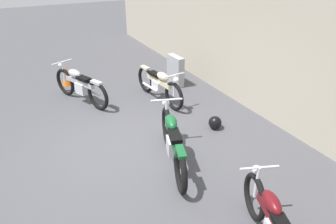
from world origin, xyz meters
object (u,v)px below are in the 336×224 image
object	(u,v)px
traffic_cone	(67,76)
motorcycle_silver	(80,85)
motorcycle_cream	(159,85)
motorcycle_green	(173,141)
helmet	(215,123)
stone_marker	(175,70)

from	to	relation	value
traffic_cone	motorcycle_silver	distance (m)	1.38
motorcycle_silver	motorcycle_cream	bearing A→B (deg)	-138.26
traffic_cone	motorcycle_green	distance (m)	4.89
helmet	traffic_cone	distance (m)	4.78
stone_marker	motorcycle_cream	xyz separation A→B (m)	(0.80, -0.91, 0.02)
helmet	motorcycle_cream	xyz separation A→B (m)	(-1.88, -0.47, 0.30)
motorcycle_cream	helmet	bearing A→B (deg)	6.58
helmet	motorcycle_cream	world-z (taller)	motorcycle_cream
traffic_cone	motorcycle_silver	world-z (taller)	motorcycle_silver
motorcycle_green	motorcycle_cream	bearing A→B (deg)	-2.53
stone_marker	traffic_cone	distance (m)	3.21
motorcycle_cream	traffic_cone	bearing A→B (deg)	-146.19
helmet	motorcycle_silver	size ratio (longest dim) A/B	0.15
helmet	motorcycle_silver	world-z (taller)	motorcycle_silver
stone_marker	motorcycle_green	size ratio (longest dim) A/B	0.40
stone_marker	motorcycle_green	distance (m)	3.83
motorcycle_green	motorcycle_cream	size ratio (longest dim) A/B	1.03
stone_marker	traffic_cone	xyz separation A→B (m)	(-1.43, -2.87, -0.15)
motorcycle_cream	motorcycle_silver	distance (m)	2.05
motorcycle_cream	motorcycle_silver	size ratio (longest dim) A/B	1.04
motorcycle_silver	helmet	bearing A→B (deg)	-162.99
helmet	motorcycle_green	bearing A→B (deg)	-64.74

